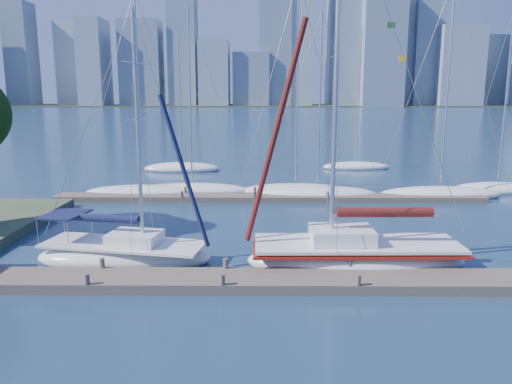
{
  "coord_description": "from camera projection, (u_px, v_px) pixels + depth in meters",
  "views": [
    {
      "loc": [
        1.4,
        -18.26,
        7.3
      ],
      "look_at": [
        1.2,
        4.0,
        2.93
      ],
      "focal_mm": 35.0,
      "sensor_mm": 36.0,
      "label": 1
    }
  ],
  "objects": [
    {
      "name": "bg_boat_5",
      "position": [
        497.0,
        189.0,
        37.74
      ],
      "size": [
        7.26,
        4.5,
        13.64
      ],
      "rotation": [
        0.0,
        0.0,
        0.35
      ],
      "color": "white",
      "rests_on": "ground"
    },
    {
      "name": "far_dock",
      "position": [
        269.0,
        198.0,
        34.98
      ],
      "size": [
        30.0,
        1.8,
        0.36
      ],
      "primitive_type": "cube",
      "color": "#50463B",
      "rests_on": "ground"
    },
    {
      "name": "bg_boat_6",
      "position": [
        182.0,
        168.0,
        48.25
      ],
      "size": [
        7.5,
        3.13,
        12.94
      ],
      "rotation": [
        0.0,
        0.0,
        -0.09
      ],
      "color": "white",
      "rests_on": "ground"
    },
    {
      "name": "near_dock",
      "position": [
        224.0,
        281.0,
        19.3
      ],
      "size": [
        26.0,
        2.0,
        0.4
      ],
      "primitive_type": "cube",
      "color": "#50463B",
      "rests_on": "ground"
    },
    {
      "name": "sailboat_navy",
      "position": [
        124.0,
        243.0,
        21.84
      ],
      "size": [
        8.01,
        3.9,
        11.25
      ],
      "rotation": [
        0.0,
        0.0,
        -0.19
      ],
      "color": "white",
      "rests_on": "ground"
    },
    {
      "name": "bg_boat_2",
      "position": [
        295.0,
        190.0,
        37.0
      ],
      "size": [
        8.61,
        4.8,
        15.73
      ],
      "rotation": [
        0.0,
        0.0,
        0.31
      ],
      "color": "white",
      "rests_on": "ground"
    },
    {
      "name": "sailboat_maroon",
      "position": [
        356.0,
        240.0,
        21.27
      ],
      "size": [
        9.4,
        3.2,
        15.85
      ],
      "rotation": [
        0.0,
        0.0,
        0.01
      ],
      "color": "white",
      "rests_on": "ground"
    },
    {
      "name": "far_shore",
      "position": [
        258.0,
        105.0,
        333.33
      ],
      "size": [
        800.0,
        100.0,
        1.5
      ],
      "primitive_type": "cube",
      "color": "#38472D",
      "rests_on": "ground"
    },
    {
      "name": "bg_boat_4",
      "position": [
        440.0,
        193.0,
        35.88
      ],
      "size": [
        9.03,
        4.34,
        15.53
      ],
      "rotation": [
        0.0,
        0.0,
        -0.24
      ],
      "color": "white",
      "rests_on": "ground"
    },
    {
      "name": "bg_boat_7",
      "position": [
        356.0,
        166.0,
        49.62
      ],
      "size": [
        6.85,
        3.14,
        13.8
      ],
      "rotation": [
        0.0,
        0.0,
        -0.15
      ],
      "color": "white",
      "rests_on": "ground"
    },
    {
      "name": "bg_boat_3",
      "position": [
        318.0,
        194.0,
        35.83
      ],
      "size": [
        8.9,
        4.0,
        13.1
      ],
      "rotation": [
        0.0,
        0.0,
        -0.19
      ],
      "color": "white",
      "rests_on": "ground"
    },
    {
      "name": "skyline",
      "position": [
        297.0,
        47.0,
        297.25
      ],
      "size": [
        504.15,
        51.31,
        110.18
      ],
      "color": "slate",
      "rests_on": "ground"
    },
    {
      "name": "ground",
      "position": [
        224.0,
        286.0,
        19.34
      ],
      "size": [
        700.0,
        700.0,
        0.0
      ],
      "primitive_type": "plane",
      "color": "#162747",
      "rests_on": "ground"
    },
    {
      "name": "bg_boat_0",
      "position": [
        143.0,
        192.0,
        36.5
      ],
      "size": [
        8.79,
        5.02,
        14.67
      ],
      "rotation": [
        0.0,
        0.0,
        0.34
      ],
      "color": "white",
      "rests_on": "ground"
    },
    {
      "name": "bg_boat_1",
      "position": [
        192.0,
        190.0,
        37.1
      ],
      "size": [
        9.08,
        5.62,
        13.71
      ],
      "rotation": [
        0.0,
        0.0,
        -0.39
      ],
      "color": "white",
      "rests_on": "ground"
    }
  ]
}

